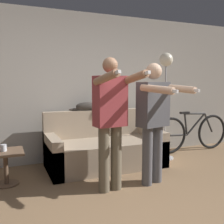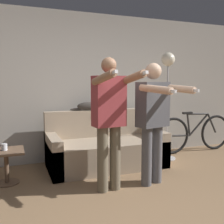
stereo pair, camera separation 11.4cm
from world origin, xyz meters
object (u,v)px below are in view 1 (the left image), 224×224
object	(u,v)px
person_right	(154,115)
bicycle	(192,133)
couch	(105,149)
side_table	(6,160)
cat	(88,106)
floor_lamp	(166,78)
person_left	(111,116)
cup	(4,148)

from	to	relation	value
person_right	bicycle	size ratio (longest dim) A/B	0.93
couch	bicycle	world-z (taller)	couch
bicycle	side_table	bearing A→B (deg)	-172.73
cat	bicycle	distance (m)	2.24
cat	floor_lamp	size ratio (longest dim) A/B	0.28
person_right	side_table	world-z (taller)	person_right
couch	bicycle	size ratio (longest dim) A/B	1.07
person_left	cup	xyz separation A→B (m)	(-1.25, 0.75, -0.46)
bicycle	floor_lamp	bearing A→B (deg)	-164.69
floor_lamp	person_left	bearing A→B (deg)	-146.44
side_table	cat	bearing A→B (deg)	23.09
cat	person_right	bearing A→B (deg)	-68.81
cat	side_table	bearing A→B (deg)	-156.91
couch	floor_lamp	world-z (taller)	floor_lamp
floor_lamp	cup	world-z (taller)	floor_lamp
side_table	person_right	bearing A→B (deg)	-21.61
floor_lamp	side_table	xyz separation A→B (m)	(-2.69, -0.23, -1.12)
floor_lamp	cup	xyz separation A→B (m)	(-2.71, -0.21, -0.95)
cat	floor_lamp	xyz separation A→B (m)	(1.34, -0.35, 0.47)
floor_lamp	bicycle	size ratio (longest dim) A/B	1.09
person_right	cup	xyz separation A→B (m)	(-1.88, 0.75, -0.44)
cat	cup	xyz separation A→B (m)	(-1.37, -0.57, -0.47)
cup	person_left	bearing A→B (deg)	-30.93
person_right	floor_lamp	size ratio (longest dim) A/B	0.86
person_right	cat	xyz separation A→B (m)	(-0.51, 1.32, 0.04)
person_right	cat	world-z (taller)	person_right
cat	bicycle	xyz separation A→B (m)	(2.15, -0.13, -0.61)
person_right	cat	bearing A→B (deg)	95.84
person_left	person_right	world-z (taller)	person_left
floor_lamp	person_right	bearing A→B (deg)	-130.61
cat	side_table	xyz separation A→B (m)	(-1.35, -0.58, -0.65)
side_table	cup	world-z (taller)	cup
person_left	person_right	xyz separation A→B (m)	(0.63, 0.00, -0.02)
bicycle	cup	bearing A→B (deg)	-172.95
floor_lamp	bicycle	world-z (taller)	floor_lamp
couch	person_left	size ratio (longest dim) A/B	1.11
cup	bicycle	distance (m)	3.55
person_left	floor_lamp	size ratio (longest dim) A/B	0.89
person_left	bicycle	bearing A→B (deg)	21.50
person_left	side_table	xyz separation A→B (m)	(-1.24, 0.74, -0.64)
couch	floor_lamp	bearing A→B (deg)	-0.49
cup	couch	bearing A→B (deg)	8.25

